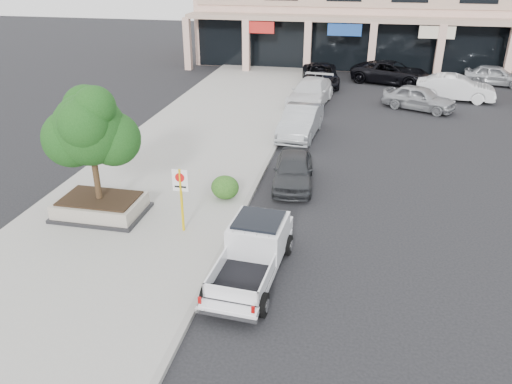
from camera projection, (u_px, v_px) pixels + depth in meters
ground at (270, 255)px, 16.21m from camera, size 120.00×120.00×0.00m
sidewalk at (175, 169)px, 22.50m from camera, size 8.00×52.00×0.15m
curb at (260, 177)px, 21.76m from camera, size 0.20×52.00×0.15m
strip_mall at (435, 7)px, 42.62m from camera, size 40.55×12.43×9.50m
planter at (101, 206)px, 18.33m from camera, size 3.20×2.20×0.68m
planter_tree at (95, 129)px, 17.17m from camera, size 2.90×2.55×4.00m
no_parking_sign at (181, 192)px, 16.74m from camera, size 0.55×0.09×2.30m
hedge at (225, 187)px, 19.47m from camera, size 1.10×0.99×0.93m
pickup_truck at (251, 255)px, 14.80m from camera, size 2.11×4.99×1.54m
curb_car_a at (293, 170)px, 20.90m from camera, size 1.99×4.14×1.37m
curb_car_b at (301, 122)px, 26.48m from camera, size 2.07×5.00×1.61m
curb_car_c at (310, 93)px, 32.05m from camera, size 2.89×5.76×1.61m
curb_car_d at (320, 75)px, 36.87m from camera, size 3.29×5.83×1.54m
lot_car_a at (419, 98)px, 31.06m from camera, size 4.80×3.47×1.52m
lot_car_b at (455, 88)px, 33.12m from camera, size 5.20×2.41×1.65m
lot_car_d at (391, 73)px, 37.42m from camera, size 6.41×4.28×1.63m
lot_car_e at (495, 75)px, 36.96m from camera, size 4.65×2.84×1.48m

